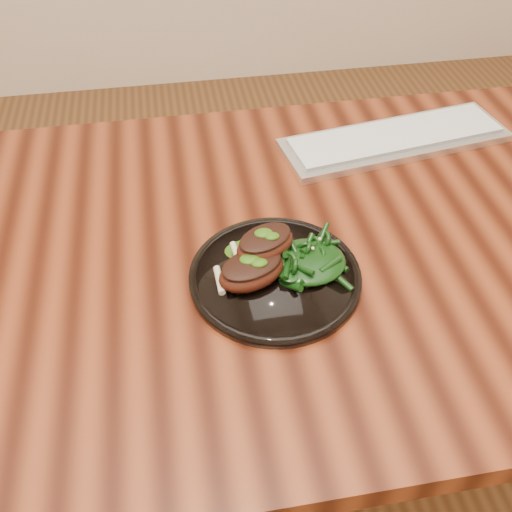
# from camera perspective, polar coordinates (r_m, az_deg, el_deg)

# --- Properties ---
(desk) EXTENTS (1.60, 0.80, 0.75)m
(desk) POSITION_cam_1_polar(r_m,az_deg,el_deg) (0.94, 0.52, -2.42)
(desk) COLOR black
(desk) RESTS_ON ground
(plate) EXTENTS (0.25, 0.25, 0.01)m
(plate) POSITION_cam_1_polar(r_m,az_deg,el_deg) (0.82, 1.91, -2.05)
(plate) COLOR black
(plate) RESTS_ON desk
(lamb_chop_front) EXTENTS (0.12, 0.10, 0.04)m
(lamb_chop_front) POSITION_cam_1_polar(r_m,az_deg,el_deg) (0.79, -0.48, -1.41)
(lamb_chop_front) COLOR #41170C
(lamb_chop_front) RESTS_ON plate
(lamb_chop_back) EXTENTS (0.11, 0.09, 0.04)m
(lamb_chop_back) POSITION_cam_1_polar(r_m,az_deg,el_deg) (0.80, 0.87, 1.29)
(lamb_chop_back) COLOR #41170C
(lamb_chop_back) RESTS_ON plate
(herb_smear) EXTENTS (0.07, 0.05, 0.00)m
(herb_smear) POSITION_cam_1_polar(r_m,az_deg,el_deg) (0.84, -0.81, 0.64)
(herb_smear) COLOR #1B4207
(herb_smear) RESTS_ON plate
(greens_heap) EXTENTS (0.11, 0.10, 0.04)m
(greens_heap) POSITION_cam_1_polar(r_m,az_deg,el_deg) (0.81, 5.25, -0.21)
(greens_heap) COLOR black
(greens_heap) RESTS_ON plate
(keyboard) EXTENTS (0.45, 0.20, 0.02)m
(keyboard) POSITION_cam_1_polar(r_m,az_deg,el_deg) (1.12, 13.75, 11.31)
(keyboard) COLOR silver
(keyboard) RESTS_ON desk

